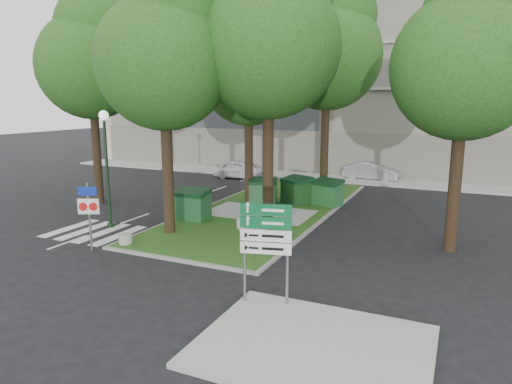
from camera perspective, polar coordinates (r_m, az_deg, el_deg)
The scene contains 26 objects.
ground at distance 16.34m, azimuth -11.39°, elevation -8.14°, with size 120.00×120.00×0.00m, color black.
median_island at distance 22.80m, azimuth 1.45°, elevation -2.18°, with size 6.00×16.00×0.12m, color #234C15.
median_kerb at distance 22.81m, azimuth 1.45°, elevation -2.20°, with size 6.30×16.30×0.10m, color gray.
sidewalk_corner at distance 10.72m, azimuth 7.19°, elevation -18.54°, with size 5.00×4.00×0.12m, color #999993.
building_sidewalk at distance 32.68m, azimuth 7.87°, elevation 1.84°, with size 42.00×3.00×0.12m, color #999993.
zebra_crossing at distance 19.73m, azimuth -17.74°, elevation -5.05°, with size 5.00×3.00×0.01m, color silver.
apartment_building at distance 39.58m, azimuth 11.43°, elevation 14.90°, with size 41.00×12.00×16.00m, color tan.
tree_median_near_left at distance 18.43m, azimuth -11.19°, elevation 17.14°, with size 5.20×5.20×10.53m.
tree_median_near_right at distance 18.57m, azimuth 1.95°, elevation 19.38°, with size 5.60×5.60×11.46m.
tree_median_mid at distance 23.77m, azimuth -0.68°, elevation 15.17°, with size 4.80×4.80×9.99m.
tree_median_far at distance 25.59m, azimuth 9.17°, elevation 17.78°, with size 5.80×5.80×11.93m.
tree_street_left at distance 25.60m, azimuth -19.79°, elevation 15.77°, with size 5.40×5.40×11.00m.
tree_street_right at distance 17.55m, azimuth 25.11°, elevation 15.53°, with size 5.00×5.00×10.06m.
dumpster_a at distance 20.74m, azimuth -8.00°, elevation -1.56°, with size 1.56×1.12×1.41m.
dumpster_b at distance 23.76m, azimuth 0.88°, elevation 0.12°, with size 1.70×1.44×1.35m.
dumpster_c at distance 23.91m, azimuth 5.16°, elevation 0.22°, with size 1.82×1.58×1.41m.
dumpster_d at distance 23.66m, azimuth 8.90°, elevation -0.06°, with size 1.71×1.43×1.36m.
bollard_left at distance 17.87m, azimuth -15.99°, elevation -5.65°, with size 0.51×0.51×0.36m, color #999994.
bollard_right at distance 17.73m, azimuth 0.25°, elevation -5.25°, with size 0.57×0.57×0.41m, color gray.
bollard_mid at distance 19.26m, azimuth -1.49°, elevation -3.83°, with size 0.64×0.64×0.46m, color #A09F9B.
litter_bin at distance 25.66m, azimuth 7.66°, elevation 0.17°, with size 0.40×0.40×0.69m, color gold.
street_lamp at distance 20.25m, azimuth -18.22°, elevation 4.40°, with size 0.40×0.40×5.00m.
traffic_sign_pole at distance 17.40m, azimuth -20.17°, elevation -1.83°, with size 0.71×0.36×2.54m.
directional_sign at distance 11.85m, azimuth 1.24°, elevation -5.73°, with size 1.31×0.39×2.69m.
car_white at distance 32.13m, azimuth -1.96°, elevation 2.85°, with size 1.55×3.85×1.31m, color white.
car_silver at distance 32.49m, azimuth 14.19°, elevation 2.54°, with size 1.31×3.75×1.24m, color #9A9BA1.
Camera 1 is at (9.16, -12.41, 5.38)m, focal length 32.00 mm.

